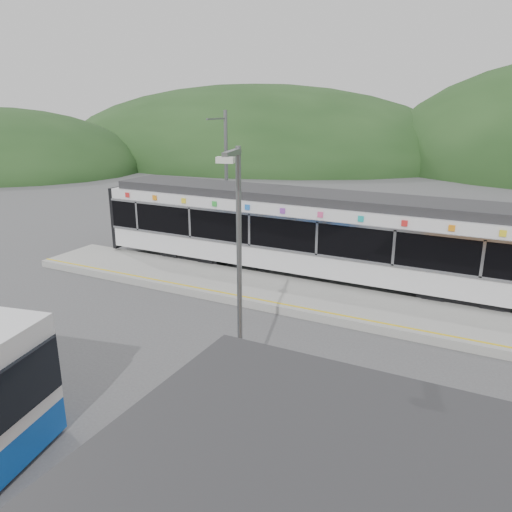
% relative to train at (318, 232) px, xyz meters
% --- Properties ---
extents(ground, '(120.00, 120.00, 0.00)m').
position_rel_train_xyz_m(ground, '(1.00, -6.00, -2.06)').
color(ground, '#4C4C4F').
rests_on(ground, ground).
extents(hills, '(146.00, 149.00, 26.00)m').
position_rel_train_xyz_m(hills, '(7.19, -0.71, -2.06)').
color(hills, '#1E3D19').
rests_on(hills, ground).
extents(platform, '(26.00, 3.20, 0.30)m').
position_rel_train_xyz_m(platform, '(1.00, -2.70, -1.91)').
color(platform, '#9E9E99').
rests_on(platform, ground).
extents(yellow_line, '(26.00, 0.10, 0.01)m').
position_rel_train_xyz_m(yellow_line, '(1.00, -4.00, -1.76)').
color(yellow_line, yellow).
rests_on(yellow_line, platform).
extents(train, '(20.44, 3.01, 3.74)m').
position_rel_train_xyz_m(train, '(0.00, 0.00, 0.00)').
color(train, black).
rests_on(train, ground).
extents(catenary_mast_west, '(0.18, 1.80, 7.00)m').
position_rel_train_xyz_m(catenary_mast_west, '(-6.00, 2.56, 1.58)').
color(catenary_mast_west, slate).
rests_on(catenary_mast_west, ground).
extents(lamp_post, '(0.38, 1.15, 6.43)m').
position_rel_train_xyz_m(lamp_post, '(1.72, -10.15, 1.76)').
color(lamp_post, slate).
rests_on(lamp_post, ground).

